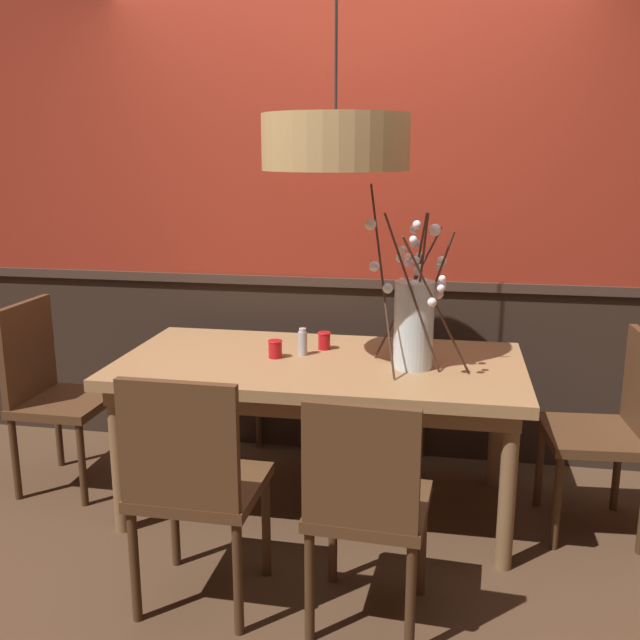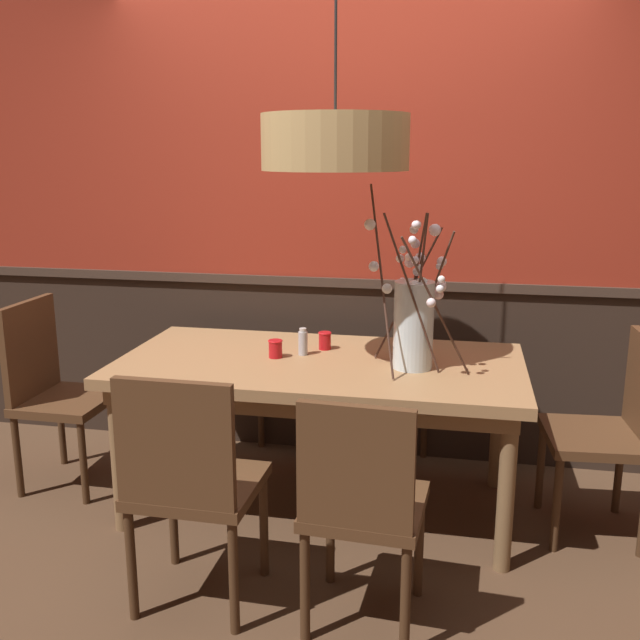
% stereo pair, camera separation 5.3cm
% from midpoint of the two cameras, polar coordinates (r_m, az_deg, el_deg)
% --- Properties ---
extents(ground_plane, '(24.00, 24.00, 0.00)m').
position_cam_midpoint_polar(ground_plane, '(3.63, -0.43, -14.54)').
color(ground_plane, '#4C3321').
extents(back_wall, '(5.62, 0.14, 2.71)m').
position_cam_midpoint_polar(back_wall, '(3.96, 1.57, 8.24)').
color(back_wall, '#2D2119').
rests_on(back_wall, ground).
extents(dining_table, '(1.88, 0.96, 0.74)m').
position_cam_midpoint_polar(dining_table, '(3.38, -0.45, -4.56)').
color(dining_table, '#997047').
rests_on(dining_table, ground).
extents(chair_near_side_left, '(0.46, 0.44, 0.95)m').
position_cam_midpoint_polar(chair_near_side_left, '(2.71, -10.63, -12.35)').
color(chair_near_side_left, '#4C301C').
rests_on(chair_near_side_left, ground).
extents(chair_far_side_right, '(0.45, 0.43, 0.96)m').
position_cam_midpoint_polar(chair_far_side_right, '(4.25, 5.45, -2.59)').
color(chair_far_side_right, '#4C301C').
rests_on(chair_far_side_right, ground).
extents(chair_near_side_right, '(0.44, 0.45, 0.90)m').
position_cam_midpoint_polar(chair_near_side_right, '(2.58, 3.10, -14.16)').
color(chair_near_side_right, '#4C301C').
rests_on(chair_near_side_right, ground).
extents(chair_far_side_left, '(0.44, 0.45, 0.91)m').
position_cam_midpoint_polar(chair_far_side_left, '(4.30, -2.02, -2.64)').
color(chair_far_side_left, '#4C301C').
rests_on(chair_far_side_left, ground).
extents(chair_head_west_end, '(0.42, 0.46, 0.96)m').
position_cam_midpoint_polar(chair_head_west_end, '(3.91, -21.06, -4.93)').
color(chair_head_west_end, '#4C301C').
rests_on(chair_head_west_end, ground).
extents(chair_head_east_end, '(0.45, 0.48, 0.92)m').
position_cam_midpoint_polar(chair_head_east_end, '(3.46, 21.83, -7.59)').
color(chair_head_east_end, '#4C301C').
rests_on(chair_head_east_end, ground).
extents(vase_with_blossoms, '(0.47, 0.51, 0.81)m').
position_cam_midpoint_polar(vase_with_blossoms, '(3.21, 7.03, 0.05)').
color(vase_with_blossoms, silver).
rests_on(vase_with_blossoms, dining_table).
extents(candle_holder_nearer_center, '(0.07, 0.07, 0.09)m').
position_cam_midpoint_polar(candle_holder_nearer_center, '(3.52, -0.09, -1.64)').
color(candle_holder_nearer_center, red).
rests_on(candle_holder_nearer_center, dining_table).
extents(candle_holder_nearer_edge, '(0.07, 0.07, 0.09)m').
position_cam_midpoint_polar(candle_holder_nearer_edge, '(3.39, -4.02, -2.29)').
color(candle_holder_nearer_edge, red).
rests_on(candle_holder_nearer_edge, dining_table).
extents(condiment_bottle, '(0.04, 0.04, 0.13)m').
position_cam_midpoint_polar(condiment_bottle, '(3.42, -1.83, -1.79)').
color(condiment_bottle, '#ADADB2').
rests_on(condiment_bottle, dining_table).
extents(pendant_lamp, '(0.63, 0.63, 1.09)m').
position_cam_midpoint_polar(pendant_lamp, '(3.10, 0.75, 13.97)').
color(pendant_lamp, tan).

